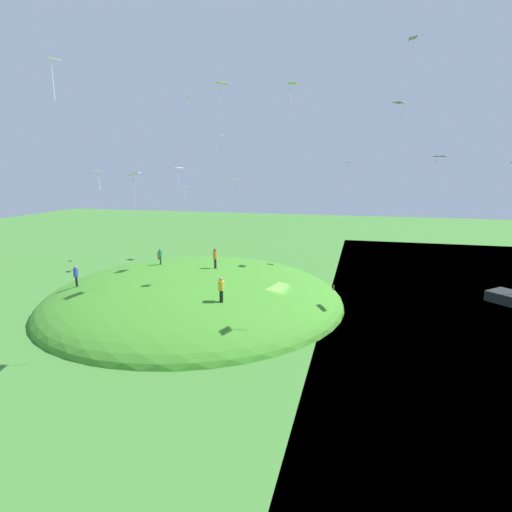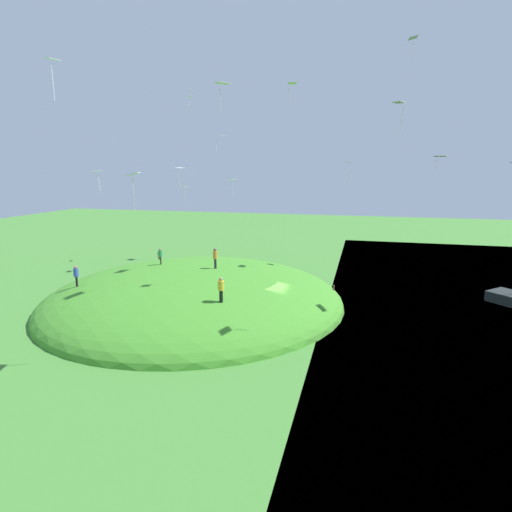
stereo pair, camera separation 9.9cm
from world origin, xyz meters
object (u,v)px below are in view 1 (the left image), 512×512
Objects in this scene: kite_2 at (292,85)px; kite_4 at (218,135)px; kite_6 at (222,84)px; kite_13 at (413,39)px; kite_1 at (53,63)px; kite_8 at (440,157)px; person_on_hilltop at (221,287)px; kite_5 at (98,173)px; kite_12 at (232,180)px; person_walking_path at (215,256)px; person_with_child at (76,273)px; kite_15 at (183,187)px; kite_9 at (348,164)px; kite_3 at (190,97)px; kite_11 at (179,169)px; mooring_post at (333,293)px; kite_0 at (189,91)px; person_near_shore at (160,254)px; kite_7 at (134,177)px; kite_14 at (399,105)px.

kite_4 is (7.06, -3.57, -3.16)m from kite_2.
kite_13 is (-14.01, -10.71, 5.06)m from kite_6.
kite_1 is 16.12m from kite_2.
kite_4 is at bearing -6.52° from kite_8.
kite_13 reaches higher than person_on_hilltop.
kite_12 is at bearing -99.20° from kite_5.
person_walking_path is at bearing -107.76° from kite_1.
kite_8 is (-22.29, -12.92, -4.79)m from kite_1.
kite_2 is 1.30× the size of kite_8.
person_with_child is 0.87× the size of kite_15.
kite_5 is at bearing 38.66° from kite_13.
kite_3 is at bearing -9.96° from kite_9.
kite_1 is at bearing 97.09° from kite_11.
kite_8 is 33.26m from kite_15.
person_walking_path is 1.33× the size of mooring_post.
kite_12 is at bearing 138.91° from kite_0.
kite_8 reaches higher than person_with_child.
kite_8 reaches higher than kite_9.
person_near_shore is 0.71× the size of kite_11.
kite_1 reaches higher than kite_7.
kite_1 is at bearing 14.00° from person_with_child.
kite_0 is at bearing -75.61° from kite_11.
kite_2 reaches higher than kite_11.
kite_2 is 0.71× the size of kite_9.
kite_14 is at bearing 134.92° from kite_0.
kite_3 is 0.80× the size of kite_12.
kite_9 is (-11.08, -21.10, 0.96)m from kite_7.
kite_12 is 0.96× the size of kite_13.
kite_8 is at bearing -169.75° from kite_6.
kite_11 is (-2.14, 8.35, -9.53)m from kite_0.
person_with_child is 0.92× the size of kite_13.
kite_3 reaches higher than kite_14.
person_walking_path is 15.93m from kite_9.
kite_7 is at bearing 89.50° from kite_4.
kite_3 is at bearing -84.50° from kite_1.
kite_6 is (-2.11, 3.45, 13.72)m from person_walking_path.
kite_4 is (-4.33, -14.97, -2.74)m from kite_1.
kite_1 is 1.46× the size of kite_3.
person_on_hilltop is 19.53m from kite_12.
kite_7 is 31.25m from kite_15.
person_near_shore is at bearing 23.88° from kite_9.
kite_11 is at bearing 112.05° from kite_15.
kite_6 reaches higher than kite_7.
kite_3 is at bearing -29.27° from person_on_hilltop.
kite_4 reaches higher than person_on_hilltop.
kite_2 is at bearing -123.71° from kite_7.
kite_7 reaches higher than kite_15.
kite_1 is at bearing 96.80° from kite_5.
kite_6 is 11.69m from kite_7.
kite_4 is 1.29× the size of kite_8.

